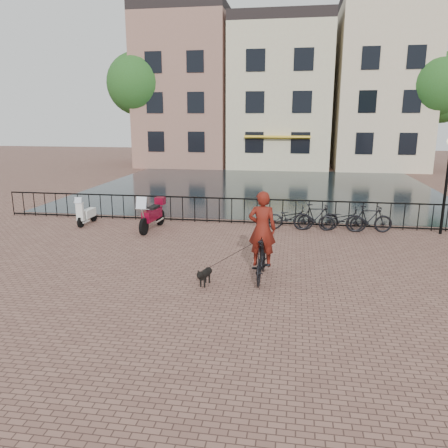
# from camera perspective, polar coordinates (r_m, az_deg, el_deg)

# --- Properties ---
(ground) EXTENTS (100.00, 100.00, 0.00)m
(ground) POSITION_cam_1_polar(r_m,az_deg,el_deg) (9.82, -2.85, -10.99)
(ground) COLOR brown
(ground) RESTS_ON ground
(canal_water) EXTENTS (20.00, 20.00, 0.00)m
(canal_water) POSITION_cam_1_polar(r_m,az_deg,el_deg) (26.41, 4.97, 4.79)
(canal_water) COLOR black
(canal_water) RESTS_ON ground
(railing) EXTENTS (20.00, 0.05, 1.02)m
(railing) POSITION_cam_1_polar(r_m,az_deg,el_deg) (17.20, 2.66, 1.68)
(railing) COLOR black
(railing) RESTS_ON ground
(canal_house_left) EXTENTS (7.50, 9.00, 12.80)m
(canal_house_left) POSITION_cam_1_polar(r_m,az_deg,el_deg) (39.90, -4.66, 17.05)
(canal_house_left) COLOR #8D6252
(canal_house_left) RESTS_ON ground
(canal_house_mid) EXTENTS (8.00, 9.50, 11.80)m
(canal_house_mid) POSITION_cam_1_polar(r_m,az_deg,el_deg) (38.78, 7.41, 16.34)
(canal_house_mid) COLOR #C3B493
(canal_house_mid) RESTS_ON ground
(canal_house_right) EXTENTS (7.00, 9.00, 13.30)m
(canal_house_right) POSITION_cam_1_polar(r_m,az_deg,el_deg) (39.35, 19.69, 16.74)
(canal_house_right) COLOR #C5B592
(canal_house_right) RESTS_ON ground
(tree_far_left) EXTENTS (5.04, 5.04, 9.27)m
(tree_far_left) POSITION_cam_1_polar(r_m,az_deg,el_deg) (38.06, -11.17, 17.50)
(tree_far_left) COLOR black
(tree_far_left) RESTS_ON ground
(tree_far_right) EXTENTS (4.76, 4.76, 8.76)m
(tree_far_right) POSITION_cam_1_polar(r_m,az_deg,el_deg) (37.18, 26.00, 15.93)
(tree_far_right) COLOR black
(tree_far_right) RESTS_ON ground
(lamp_post) EXTENTS (0.30, 0.30, 3.45)m
(lamp_post) POSITION_cam_1_polar(r_m,az_deg,el_deg) (17.24, 27.24, 6.51)
(lamp_post) COLOR black
(lamp_post) RESTS_ON ground
(cyclist) EXTENTS (0.87, 2.00, 2.72)m
(cyclist) POSITION_cam_1_polar(r_m,az_deg,el_deg) (11.21, 4.97, -2.22)
(cyclist) COLOR black
(cyclist) RESTS_ON ground
(dog) EXTENTS (0.36, 0.74, 0.48)m
(dog) POSITION_cam_1_polar(r_m,az_deg,el_deg) (11.03, -2.50, -6.79)
(dog) COLOR black
(dog) RESTS_ON ground
(motorcycle) EXTENTS (0.66, 2.04, 1.43)m
(motorcycle) POSITION_cam_1_polar(r_m,az_deg,el_deg) (16.42, -9.39, 1.68)
(motorcycle) COLOR maroon
(motorcycle) RESTS_ON ground
(scooter) EXTENTS (0.42, 1.31, 1.21)m
(scooter) POSITION_cam_1_polar(r_m,az_deg,el_deg) (17.90, -17.51, 1.85)
(scooter) COLOR silver
(scooter) RESTS_ON ground
(parked_bike_0) EXTENTS (1.73, 0.63, 0.90)m
(parked_bike_0) POSITION_cam_1_polar(r_m,az_deg,el_deg) (16.53, 8.63, 0.84)
(parked_bike_0) COLOR black
(parked_bike_0) RESTS_ON ground
(parked_bike_1) EXTENTS (1.71, 0.65, 1.00)m
(parked_bike_1) POSITION_cam_1_polar(r_m,az_deg,el_deg) (16.54, 11.93, 0.88)
(parked_bike_1) COLOR black
(parked_bike_1) RESTS_ON ground
(parked_bike_2) EXTENTS (1.72, 0.60, 0.90)m
(parked_bike_2) POSITION_cam_1_polar(r_m,az_deg,el_deg) (16.62, 15.19, 0.58)
(parked_bike_2) COLOR black
(parked_bike_2) RESTS_ON ground
(parked_bike_3) EXTENTS (1.70, 0.61, 1.00)m
(parked_bike_3) POSITION_cam_1_polar(r_m,az_deg,el_deg) (16.74, 18.43, 0.62)
(parked_bike_3) COLOR black
(parked_bike_3) RESTS_ON ground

